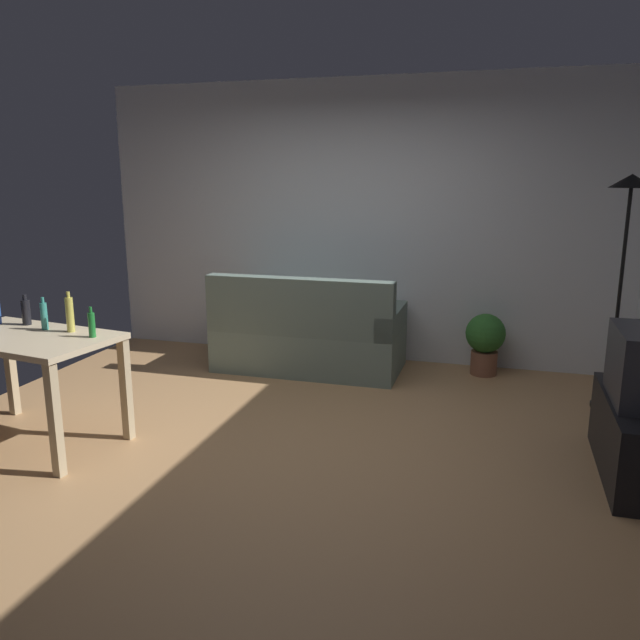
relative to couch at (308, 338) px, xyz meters
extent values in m
cube|color=tan|center=(0.34, -1.59, -0.32)|extent=(5.20, 4.40, 0.02)
cube|color=silver|center=(0.34, 0.61, 1.04)|extent=(5.20, 0.10, 2.70)
cube|color=slate|center=(0.00, 0.06, -0.11)|extent=(1.72, 0.84, 0.40)
cube|color=slate|center=(0.00, -0.28, 0.35)|extent=(1.72, 0.16, 0.52)
cube|color=slate|center=(0.78, 0.06, 0.20)|extent=(0.16, 0.84, 0.22)
cube|color=slate|center=(-0.78, 0.06, 0.20)|extent=(0.16, 0.84, 0.22)
cylinder|color=black|center=(2.59, -0.30, -0.29)|extent=(0.26, 0.26, 0.03)
cylinder|color=black|center=(2.59, -0.30, 0.56)|extent=(0.03, 0.03, 1.68)
cone|color=black|center=(2.59, -0.30, 1.45)|extent=(0.32, 0.32, 0.10)
cube|color=#C6B28E|center=(-1.33, -2.11, 0.43)|extent=(1.29, 0.87, 0.04)
cube|color=tan|center=(-0.82, -2.50, 0.05)|extent=(0.07, 0.07, 0.72)
cube|color=tan|center=(-1.83, -1.72, 0.05)|extent=(0.07, 0.07, 0.72)
cube|color=tan|center=(-0.73, -1.88, 0.05)|extent=(0.07, 0.07, 0.72)
cylinder|color=brown|center=(1.61, 0.31, -0.20)|extent=(0.24, 0.24, 0.22)
sphere|color=#2D6B28|center=(1.61, 0.31, 0.08)|extent=(0.36, 0.36, 0.36)
cylinder|color=black|center=(-1.52, -1.85, 0.54)|extent=(0.06, 0.06, 0.18)
cylinder|color=black|center=(-1.52, -1.85, 0.65)|extent=(0.03, 0.03, 0.04)
cylinder|color=teal|center=(-1.29, -1.94, 0.55)|extent=(0.05, 0.05, 0.19)
cylinder|color=teal|center=(-1.29, -1.94, 0.66)|extent=(0.02, 0.02, 0.04)
cylinder|color=#BCB24C|center=(-1.08, -1.94, 0.57)|extent=(0.05, 0.05, 0.24)
cylinder|color=#BCB24C|center=(-1.08, -1.94, 0.71)|extent=(0.02, 0.02, 0.04)
cylinder|color=#1E722D|center=(-0.85, -2.03, 0.53)|extent=(0.04, 0.04, 0.16)
cylinder|color=#1E722D|center=(-0.85, -2.03, 0.64)|extent=(0.02, 0.02, 0.04)
camera|label=1|loc=(1.70, -5.44, 1.49)|focal=35.16mm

